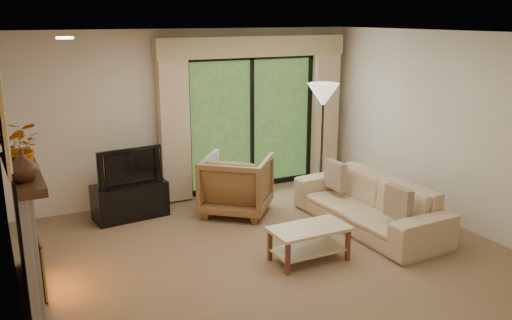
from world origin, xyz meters
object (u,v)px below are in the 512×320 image
armchair (237,184)px  sofa (368,204)px  coffee_table (309,244)px  media_console (130,200)px

armchair → sofa: bearing=175.7°
armchair → coffee_table: armchair is taller
media_console → armchair: size_ratio=1.07×
media_console → sofa: bearing=-39.0°
media_console → armchair: armchair is taller
media_console → sofa: size_ratio=0.44×
sofa → media_console: bearing=-124.5°
media_console → armchair: bearing=-25.3°
media_console → coffee_table: media_console is taller
media_console → coffee_table: size_ratio=1.10×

